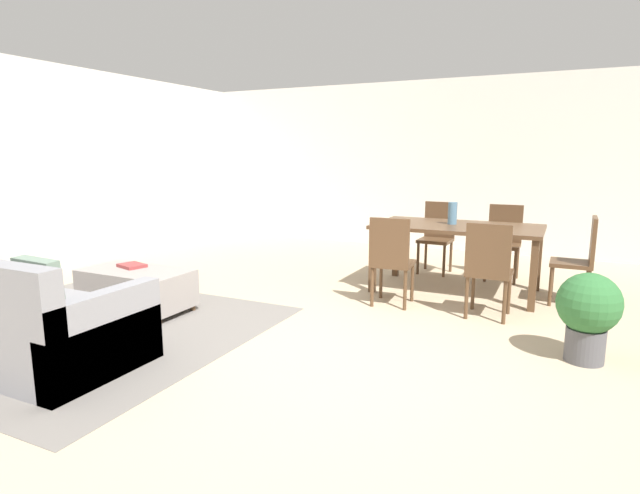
# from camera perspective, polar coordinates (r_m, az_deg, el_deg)

# --- Properties ---
(ground_plane) EXTENTS (10.80, 10.80, 0.00)m
(ground_plane) POSITION_cam_1_polar(r_m,az_deg,el_deg) (4.02, -0.39, -12.12)
(ground_plane) COLOR tan
(wall_back) EXTENTS (9.00, 0.12, 2.70)m
(wall_back) POSITION_cam_1_polar(r_m,az_deg,el_deg) (8.50, 14.84, 8.76)
(wall_back) COLOR silver
(wall_back) RESTS_ON ground_plane
(area_rug) EXTENTS (3.00, 2.80, 0.01)m
(area_rug) POSITION_cam_1_polar(r_m,az_deg,el_deg) (5.07, -25.07, -8.29)
(area_rug) COLOR slate
(area_rug) RESTS_ON ground_plane
(couch) EXTENTS (2.24, 0.96, 0.86)m
(couch) POSITION_cam_1_polar(r_m,az_deg,el_deg) (4.64, -32.20, -6.88)
(couch) COLOR gray
(couch) RESTS_ON ground_plane
(ottoman_table) EXTENTS (1.09, 0.57, 0.42)m
(ottoman_table) POSITION_cam_1_polar(r_m,az_deg,el_deg) (5.38, -19.83, -4.27)
(ottoman_table) COLOR gray
(ottoman_table) RESTS_ON ground_plane
(dining_table) EXTENTS (1.79, 0.99, 0.76)m
(dining_table) POSITION_cam_1_polar(r_m,az_deg,el_deg) (5.89, 15.10, 1.59)
(dining_table) COLOR #513823
(dining_table) RESTS_ON ground_plane
(dining_chair_near_left) EXTENTS (0.43, 0.43, 0.92)m
(dining_chair_near_left) POSITION_cam_1_polar(r_m,az_deg,el_deg) (5.20, 7.98, -1.05)
(dining_chair_near_left) COLOR #513823
(dining_chair_near_left) RESTS_ON ground_plane
(dining_chair_near_right) EXTENTS (0.41, 0.41, 0.92)m
(dining_chair_near_right) POSITION_cam_1_polar(r_m,az_deg,el_deg) (4.99, 18.35, -1.95)
(dining_chair_near_right) COLOR #513823
(dining_chair_near_right) RESTS_ON ground_plane
(dining_chair_far_left) EXTENTS (0.42, 0.42, 0.92)m
(dining_chair_far_left) POSITION_cam_1_polar(r_m,az_deg,el_deg) (6.85, 13.00, 1.55)
(dining_chair_far_left) COLOR #513823
(dining_chair_far_left) RESTS_ON ground_plane
(dining_chair_far_right) EXTENTS (0.40, 0.40, 0.92)m
(dining_chair_far_right) POSITION_cam_1_polar(r_m,az_deg,el_deg) (6.70, 19.88, 1.00)
(dining_chair_far_right) COLOR #513823
(dining_chair_far_right) RESTS_ON ground_plane
(dining_chair_head_east) EXTENTS (0.40, 0.40, 0.92)m
(dining_chair_head_east) POSITION_cam_1_polar(r_m,az_deg,el_deg) (5.83, 27.18, -0.86)
(dining_chair_head_east) COLOR #513823
(dining_chair_head_east) RESTS_ON ground_plane
(vase_centerpiece) EXTENTS (0.10, 0.10, 0.25)m
(vase_centerpiece) POSITION_cam_1_polar(r_m,az_deg,el_deg) (5.92, 14.60, 3.68)
(vase_centerpiece) COLOR slate
(vase_centerpiece) RESTS_ON dining_table
(book_on_ottoman) EXTENTS (0.30, 0.26, 0.03)m
(book_on_ottoman) POSITION_cam_1_polar(r_m,az_deg,el_deg) (5.47, -20.30, -1.96)
(book_on_ottoman) COLOR maroon
(book_on_ottoman) RESTS_ON ottoman_table
(potted_plant) EXTENTS (0.46, 0.46, 0.68)m
(potted_plant) POSITION_cam_1_polar(r_m,az_deg,el_deg) (4.29, 27.81, -6.33)
(potted_plant) COLOR #4C4C51
(potted_plant) RESTS_ON ground_plane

